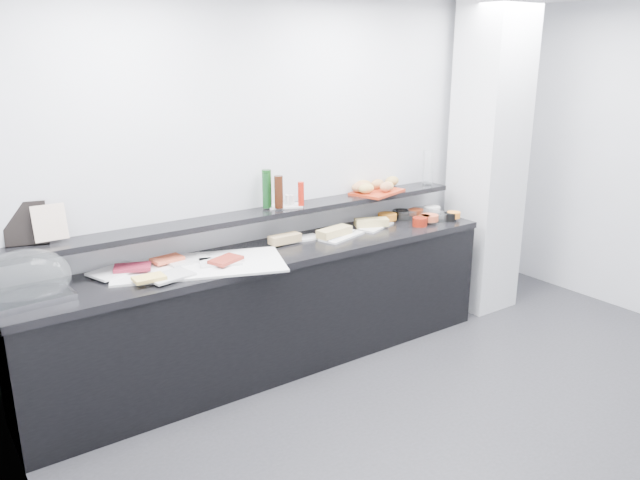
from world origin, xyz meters
TOP-DOWN VIEW (x-y plane):
  - ground at (0.00, 0.00)m, footprint 5.00×5.00m
  - back_wall at (0.00, 2.00)m, footprint 5.00×0.02m
  - column at (1.50, 1.65)m, footprint 0.50×0.50m
  - buffet_cabinet at (-0.70, 1.70)m, footprint 3.60×0.60m
  - counter_top at (-0.70, 1.70)m, footprint 3.62×0.62m
  - wall_shelf at (-0.70, 1.88)m, footprint 3.60×0.25m
  - cloche_base at (-2.30, 1.67)m, footprint 0.44×0.31m
  - cloche_dome at (-2.30, 1.73)m, footprint 0.52×0.38m
  - linen_runner at (-1.26, 1.69)m, footprint 1.23×0.88m
  - platter_meat_a at (-1.76, 1.85)m, footprint 0.37×0.30m
  - food_meat_a at (-1.67, 1.81)m, footprint 0.27×0.22m
  - platter_salmon at (-1.30, 1.80)m, footprint 0.29×0.20m
  - food_salmon at (-1.42, 1.84)m, footprint 0.21×0.15m
  - platter_cheese at (-1.52, 1.56)m, footprint 0.31×0.23m
  - food_cheese at (-1.65, 1.55)m, footprint 0.19×0.12m
  - platter_meat_b at (-1.13, 1.63)m, footprint 0.32×0.26m
  - food_meat_b at (-1.11, 1.60)m, footprint 0.25×0.21m
  - sandwich_plate_left at (-0.39, 1.82)m, footprint 0.34×0.18m
  - sandwich_food_left at (-0.54, 1.78)m, footprint 0.24×0.10m
  - tongs_left at (-0.48, 1.75)m, footprint 0.16×0.01m
  - sandwich_plate_mid at (-0.08, 1.69)m, footprint 0.42×0.27m
  - sandwich_food_mid at (-0.13, 1.71)m, footprint 0.31×0.16m
  - tongs_mid at (-0.19, 1.63)m, footprint 0.16×0.04m
  - sandwich_plate_right at (0.32, 1.75)m, footprint 0.38×0.27m
  - sandwich_food_right at (0.28, 1.76)m, footprint 0.29×0.21m
  - tongs_right at (0.10, 1.74)m, footprint 0.14×0.09m
  - bowl_glass_fruit at (0.70, 1.81)m, footprint 0.21×0.21m
  - fill_glass_fruit at (0.50, 1.83)m, footprint 0.18×0.18m
  - bowl_black_jam at (0.67, 1.85)m, footprint 0.16×0.16m
  - fill_black_jam at (0.80, 1.80)m, footprint 0.15×0.15m
  - bowl_glass_cream at (0.86, 1.79)m, footprint 0.23×0.23m
  - fill_glass_cream at (0.99, 1.79)m, footprint 0.15×0.15m
  - bowl_red_jam at (0.63, 1.58)m, footprint 0.14×0.14m
  - fill_red_jam at (0.71, 1.60)m, footprint 0.12×0.12m
  - bowl_glass_salmon at (0.86, 1.61)m, footprint 0.18×0.18m
  - fill_glass_salmon at (0.76, 1.59)m, footprint 0.15×0.15m
  - bowl_black_fruit at (0.96, 1.55)m, footprint 0.13×0.13m
  - fill_black_fruit at (1.00, 1.55)m, footprint 0.13×0.13m
  - framed_print at (-2.23, 1.98)m, footprint 0.25×0.13m
  - print_art at (-2.10, 1.92)m, footprint 0.19×0.05m
  - condiment_tray at (-0.46, 1.90)m, footprint 0.28×0.23m
  - bottle_green_a at (-0.61, 1.91)m, footprint 0.06×0.06m
  - bottle_brown at (-0.54, 1.85)m, footprint 0.08×0.08m
  - bottle_green_b at (-0.59, 1.93)m, footprint 0.09×0.09m
  - bottle_hot at (-0.36, 1.82)m, footprint 0.06×0.06m
  - shaker_salt at (-0.42, 1.92)m, footprint 0.04×0.04m
  - shaker_pepper at (-0.39, 1.90)m, footprint 0.04×0.04m
  - bread_tray at (0.41, 1.86)m, footprint 0.49×0.41m
  - bread_roll_nw at (0.34, 1.96)m, footprint 0.16×0.11m
  - bread_roll_n at (0.32, 1.94)m, footprint 0.16×0.12m
  - bread_roll_ne at (0.64, 1.94)m, footprint 0.17×0.13m
  - bread_roll_sw at (0.28, 1.84)m, footprint 0.14×0.09m
  - bread_roll_s at (0.45, 1.79)m, footprint 0.14×0.10m
  - bread_roll_se at (0.46, 1.80)m, footprint 0.14×0.09m
  - bread_roll_midw at (0.26, 1.90)m, footprint 0.15×0.10m
  - bread_roll_mide at (0.46, 1.92)m, footprint 0.13×0.09m
  - carafe at (0.98, 1.86)m, footprint 0.11×0.11m

SIDE VIEW (x-z plane):
  - ground at x=0.00m, z-range 0.00..0.00m
  - buffet_cabinet at x=-0.70m, z-range 0.00..0.85m
  - counter_top at x=-0.70m, z-range 0.85..0.90m
  - linen_runner at x=-1.26m, z-range 0.90..0.91m
  - sandwich_plate_left at x=-0.39m, z-range 0.90..0.91m
  - sandwich_plate_mid at x=-0.08m, z-range 0.90..0.91m
  - sandwich_plate_right at x=0.32m, z-range 0.90..0.91m
  - tongs_left at x=-0.48m, z-range 0.92..0.92m
  - tongs_mid at x=-0.19m, z-range 0.91..0.92m
  - tongs_right at x=0.10m, z-range 0.92..0.92m
  - cloche_base at x=-2.30m, z-range 0.90..0.94m
  - platter_meat_a at x=-1.76m, z-range 0.92..0.93m
  - platter_salmon at x=-1.30m, z-range 0.92..0.93m
  - platter_cheese at x=-1.52m, z-range 0.92..0.93m
  - platter_meat_b at x=-1.13m, z-range 0.92..0.93m
  - bowl_glass_fruit at x=0.70m, z-range 0.90..0.97m
  - bowl_black_jam at x=0.67m, z-range 0.90..0.97m
  - bowl_glass_cream at x=0.86m, z-range 0.90..0.97m
  - bowl_red_jam at x=0.63m, z-range 0.90..0.97m
  - bowl_glass_salmon at x=0.86m, z-range 0.90..0.97m
  - bowl_black_fruit at x=0.96m, z-range 0.90..0.97m
  - food_meat_a at x=-1.67m, z-range 0.93..0.95m
  - food_salmon at x=-1.42m, z-range 0.93..0.95m
  - food_cheese at x=-1.65m, z-range 0.93..0.95m
  - food_meat_b at x=-1.11m, z-range 0.93..0.95m
  - sandwich_food_left at x=-0.54m, z-range 0.91..0.97m
  - sandwich_food_mid at x=-0.13m, z-range 0.91..0.97m
  - sandwich_food_right at x=0.28m, z-range 0.91..0.97m
  - fill_glass_fruit at x=0.50m, z-range 0.92..0.97m
  - fill_black_jam at x=0.80m, z-range 0.92..0.97m
  - fill_glass_cream at x=0.99m, z-range 0.92..0.97m
  - fill_red_jam at x=0.71m, z-range 0.92..0.97m
  - fill_glass_salmon at x=0.76m, z-range 0.92..0.97m
  - fill_black_fruit at x=1.00m, z-range 0.92..0.97m
  - cloche_dome at x=-2.30m, z-range 0.86..1.20m
  - wall_shelf at x=-0.70m, z-range 1.11..1.15m
  - condiment_tray at x=-0.46m, z-range 1.15..1.16m
  - bread_tray at x=0.41m, z-range 1.15..1.17m
  - shaker_salt at x=-0.42m, z-range 1.16..1.23m
  - shaker_pepper at x=-0.39m, z-range 1.16..1.23m
  - bread_roll_nw at x=0.34m, z-range 1.17..1.25m
  - bread_roll_n at x=0.32m, z-range 1.17..1.25m
  - bread_roll_ne at x=0.64m, z-range 1.17..1.25m
  - bread_roll_sw at x=0.28m, z-range 1.17..1.25m
  - bread_roll_s at x=0.45m, z-range 1.17..1.25m
  - bread_roll_se at x=0.46m, z-range 1.17..1.25m
  - bread_roll_midw at x=0.26m, z-range 1.17..1.25m
  - bread_roll_mide at x=0.46m, z-range 1.17..1.25m
  - bottle_hot at x=-0.36m, z-range 1.16..1.34m
  - framed_print at x=-2.23m, z-range 1.15..1.41m
  - print_art at x=-2.10m, z-range 1.17..1.39m
  - bottle_brown at x=-0.54m, z-range 1.16..1.40m
  - bottle_green_a at x=-0.61m, z-range 1.16..1.42m
  - carafe at x=0.98m, z-range 1.15..1.45m
  - bottle_green_b at x=-0.59m, z-range 1.16..1.44m
  - back_wall at x=0.00m, z-range 0.00..2.70m
  - column at x=1.50m, z-range 0.00..2.70m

